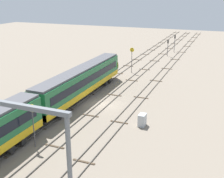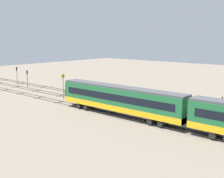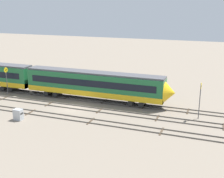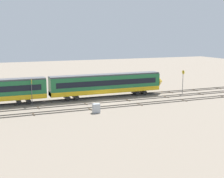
{
  "view_description": "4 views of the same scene",
  "coord_description": "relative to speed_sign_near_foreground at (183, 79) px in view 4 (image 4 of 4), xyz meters",
  "views": [
    {
      "loc": [
        -36.81,
        -16.33,
        16.1
      ],
      "look_at": [
        2.5,
        -0.36,
        1.76
      ],
      "focal_mm": 45.97,
      "sensor_mm": 36.0,
      "label": 1
    },
    {
      "loc": [
        -28.39,
        40.23,
        12.69
      ],
      "look_at": [
        6.77,
        0.32,
        3.36
      ],
      "focal_mm": 46.89,
      "sensor_mm": 36.0,
      "label": 2
    },
    {
      "loc": [
        21.16,
        -39.26,
        15.68
      ],
      "look_at": [
        5.48,
        2.76,
        2.82
      ],
      "focal_mm": 47.45,
      "sensor_mm": 36.0,
      "label": 3
    },
    {
      "loc": [
        -21.33,
        -56.3,
        13.3
      ],
      "look_at": [
        1.55,
        1.2,
        2.29
      ],
      "focal_mm": 49.89,
      "sensor_mm": 36.0,
      "label": 4
    }
  ],
  "objects": [
    {
      "name": "speed_sign_near_foreground",
      "position": [
        0.0,
        0.0,
        0.0
      ],
      "size": [
        0.14,
        0.89,
        5.29
      ],
      "color": "#4C4C51",
      "rests_on": "ground"
    },
    {
      "name": "track_near_foreground",
      "position": [
        -18.94,
        -6.27,
        -3.33
      ],
      "size": [
        178.92,
        2.4,
        0.16
      ],
      "color": "#59544C",
      "rests_on": "ground"
    },
    {
      "name": "ground_plane",
      "position": [
        -18.94,
        -1.88,
        -3.4
      ],
      "size": [
        194.92,
        194.92,
        0.0
      ],
      "primitive_type": "plane",
      "color": "gray"
    },
    {
      "name": "track_with_train",
      "position": [
        -18.94,
        2.52,
        -3.33
      ],
      "size": [
        178.92,
        2.4,
        0.16
      ],
      "color": "#59544C",
      "rests_on": "ground"
    },
    {
      "name": "speed_sign_mid_trackside",
      "position": [
        -33.16,
        0.06,
        -0.16
      ],
      "size": [
        0.14,
        0.9,
        5.01
      ],
      "color": "#4C4C51",
      "rests_on": "ground"
    },
    {
      "name": "relay_cabinet",
      "position": [
        -23.71,
        -9.31,
        -2.61
      ],
      "size": [
        1.23,
        0.85,
        1.58
      ],
      "color": "#B2B7BC",
      "rests_on": "ground"
    },
    {
      "name": "track_second_near",
      "position": [
        -18.94,
        -1.88,
        -3.33
      ],
      "size": [
        178.92,
        2.4,
        0.16
      ],
      "color": "#59544C",
      "rests_on": "ground"
    }
  ]
}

